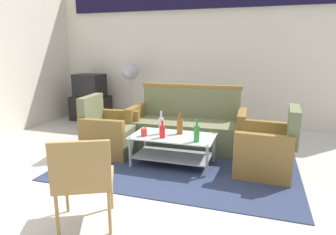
{
  "coord_description": "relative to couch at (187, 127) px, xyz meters",
  "views": [
    {
      "loc": [
        1.11,
        -3.0,
        1.54
      ],
      "look_at": [
        -0.03,
        0.62,
        0.65
      ],
      "focal_mm": 31.56,
      "sensor_mm": 36.0,
      "label": 1
    }
  ],
  "objects": [
    {
      "name": "ground_plane",
      "position": [
        -0.04,
        -1.42,
        -0.32
      ],
      "size": [
        14.0,
        14.0,
        0.0
      ],
      "primitive_type": "plane",
      "color": "beige"
    },
    {
      "name": "wall_back",
      "position": [
        -0.04,
        1.63,
        1.16
      ],
      "size": [
        6.52,
        0.19,
        2.8
      ],
      "color": "silver",
      "rests_on": "ground"
    },
    {
      "name": "rug",
      "position": [
        0.08,
        -0.7,
        -0.31
      ],
      "size": [
        3.08,
        2.2,
        0.01
      ],
      "primitive_type": "cube",
      "color": "#2D3856",
      "rests_on": "ground"
    },
    {
      "name": "couch",
      "position": [
        0.0,
        0.0,
        0.0
      ],
      "size": [
        1.82,
        0.79,
        0.96
      ],
      "rotation": [
        0.0,
        0.0,
        3.17
      ],
      "color": "#6B704C",
      "rests_on": "rug"
    },
    {
      "name": "armchair_left",
      "position": [
        -1.05,
        -0.64,
        -0.03
      ],
      "size": [
        0.75,
        0.81,
        0.85
      ],
      "rotation": [
        0.0,
        0.0,
        -1.49
      ],
      "color": "#6B704C",
      "rests_on": "rug"
    },
    {
      "name": "armchair_right",
      "position": [
        1.21,
        -0.7,
        -0.03
      ],
      "size": [
        0.74,
        0.8,
        0.85
      ],
      "rotation": [
        0.0,
        0.0,
        1.51
      ],
      "color": "#6B704C",
      "rests_on": "rug"
    },
    {
      "name": "coffee_table",
      "position": [
        0.01,
        -0.82,
        -0.04
      ],
      "size": [
        1.1,
        0.6,
        0.4
      ],
      "color": "silver",
      "rests_on": "rug"
    },
    {
      "name": "bottle_green",
      "position": [
        0.36,
        -0.98,
        0.2
      ],
      "size": [
        0.07,
        0.07,
        0.29
      ],
      "color": "#2D8C38",
      "rests_on": "coffee_table"
    },
    {
      "name": "bottle_red",
      "position": [
        -0.1,
        -0.95,
        0.18
      ],
      "size": [
        0.07,
        0.07,
        0.23
      ],
      "color": "red",
      "rests_on": "coffee_table"
    },
    {
      "name": "bottle_clear",
      "position": [
        -0.17,
        -0.78,
        0.22
      ],
      "size": [
        0.06,
        0.06,
        0.32
      ],
      "color": "silver",
      "rests_on": "coffee_table"
    },
    {
      "name": "bottle_brown",
      "position": [
        0.07,
        -0.71,
        0.2
      ],
      "size": [
        0.08,
        0.08,
        0.29
      ],
      "color": "brown",
      "rests_on": "coffee_table"
    },
    {
      "name": "cup",
      "position": [
        -0.35,
        -0.95,
        0.14
      ],
      "size": [
        0.08,
        0.08,
        0.1
      ],
      "primitive_type": "cylinder",
      "color": "red",
      "rests_on": "coffee_table"
    },
    {
      "name": "tv_stand",
      "position": [
        -2.45,
        1.13,
        -0.06
      ],
      "size": [
        0.8,
        0.5,
        0.52
      ],
      "primitive_type": "cube",
      "color": "black",
      "rests_on": "ground"
    },
    {
      "name": "television",
      "position": [
        -2.45,
        1.13,
        0.44
      ],
      "size": [
        0.63,
        0.49,
        0.48
      ],
      "rotation": [
        0.0,
        0.0,
        3.07
      ],
      "color": "black",
      "rests_on": "tv_stand"
    },
    {
      "name": "pedestal_fan",
      "position": [
        -1.5,
        1.18,
        0.7
      ],
      "size": [
        0.36,
        0.36,
        1.27
      ],
      "color": "#2D2D33",
      "rests_on": "ground"
    },
    {
      "name": "wicker_chair",
      "position": [
        -0.3,
        -2.44,
        0.18
      ],
      "size": [
        0.64,
        0.64,
        0.84
      ],
      "rotation": [
        0.0,
        0.0,
        0.45
      ],
      "color": "#AD844C",
      "rests_on": "ground"
    }
  ]
}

